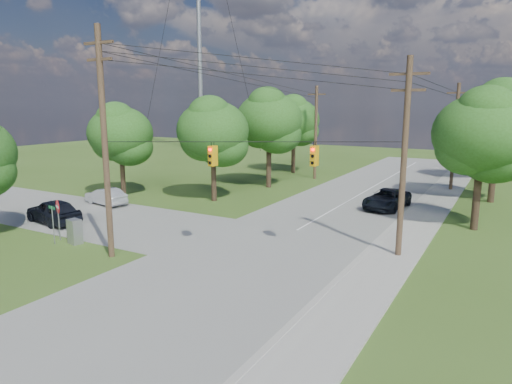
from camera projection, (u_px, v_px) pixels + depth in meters
The scene contains 24 objects.
ground at pixel (173, 274), 22.11m from camera, with size 140.00×140.00×0.00m, color #39561C.
main_road at pixel (259, 252), 25.40m from camera, with size 10.00×100.00×0.03m, color gray.
cross_road at pixel (14, 203), 37.89m from camera, with size 48.00×9.00×0.03m, color gray.
sidewalk_east at pixel (380, 273), 22.15m from camera, with size 2.60×100.00×0.12m, color #A1A097.
pole_sw at pixel (105, 141), 23.49m from camera, with size 2.00×0.32×12.00m.
pole_ne at pixel (404, 156), 23.58m from camera, with size 2.00×0.32×10.50m.
pole_north_e at pixel (455, 136), 42.43m from camera, with size 2.00×0.32×10.00m.
pole_north_w at pixel (316, 132), 49.16m from camera, with size 2.00×0.32×10.00m.
power_lines at pixel (302, 88), 29.49m from camera, with size 13.93×29.62×4.93m.
traffic_signals at pixel (264, 155), 23.60m from camera, with size 4.91×3.27×1.05m.
radio_mast at pixel (199, 12), 72.59m from camera, with size 0.70×0.70×45.00m, color #949699.
tree_w_near at pixel (213, 131), 37.66m from camera, with size 6.00×6.00×8.40m.
tree_w_mid at pixel (269, 120), 43.88m from camera, with size 6.40×6.40×9.22m.
tree_w_far at pixel (294, 120), 53.45m from camera, with size 6.00×6.00×8.73m.
tree_e_near at pixel (483, 134), 28.76m from camera, with size 6.20×6.20×8.81m.
tree_e_mid at pixel (499, 119), 36.93m from camera, with size 6.60×6.60×9.64m.
tree_e_far at pixel (491, 125), 47.84m from camera, with size 5.80×5.80×8.32m.
tree_cross_n at pixel (120, 133), 39.46m from camera, with size 5.60×5.60×7.91m.
car_cross_dark at pixel (53, 211), 31.32m from camera, with size 1.98×4.93×1.68m, color black.
car_cross_silver at pixel (106, 196), 37.05m from camera, with size 1.45×4.16×1.37m, color #BBBEC2.
car_main_north at pixel (387, 199), 35.76m from camera, with size 2.49×5.39×1.50m, color black.
control_cabinet at pixel (75, 232), 26.81m from camera, with size 0.81×0.59×1.46m, color #949699.
do_not_enter_sign at pixel (58, 211), 27.26m from camera, with size 0.76×0.38×2.49m.
street_name_sign at pixel (53, 220), 26.56m from camera, with size 0.68×0.15×2.29m.
Camera 1 is at (13.83, -16.23, 8.14)m, focal length 32.00 mm.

